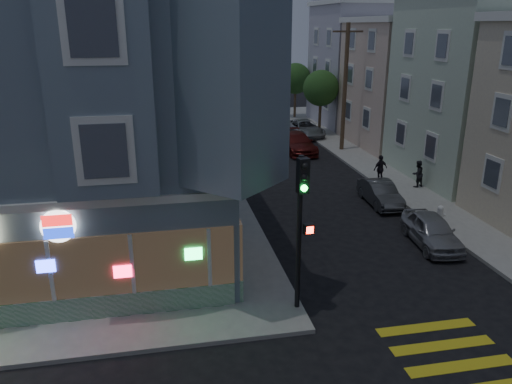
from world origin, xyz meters
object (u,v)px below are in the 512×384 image
object	(u,v)px
street_tree_near	(321,88)
street_tree_far	(296,79)
parked_car_a	(432,230)
fire_hydrant	(440,214)
utility_pole	(345,86)
pedestrian_b	(380,169)
parked_car_b	(380,193)
traffic_signal	(302,209)
parked_car_c	(297,143)
parked_car_d	(304,129)
pedestrian_a	(418,174)

from	to	relation	value
street_tree_near	street_tree_far	xyz separation A→B (m)	(0.00, 8.00, 0.00)
parked_car_a	fire_hydrant	distance (m)	2.35
street_tree_far	utility_pole	bearing A→B (deg)	-90.82
pedestrian_b	parked_car_b	bearing A→B (deg)	49.51
street_tree_far	traffic_signal	world-z (taller)	street_tree_far
utility_pole	parked_car_a	distance (m)	17.35
pedestrian_b	parked_car_c	xyz separation A→B (m)	(-2.70, 8.48, -0.24)
traffic_signal	parked_car_d	bearing A→B (deg)	64.86
fire_hydrant	pedestrian_b	bearing A→B (deg)	90.00
parked_car_d	traffic_signal	world-z (taller)	traffic_signal
street_tree_near	traffic_signal	size ratio (longest dim) A/B	1.03
utility_pole	parked_car_d	bearing A→B (deg)	103.50
parked_car_c	traffic_signal	world-z (taller)	traffic_signal
pedestrian_b	fire_hydrant	size ratio (longest dim) A/B	1.84
street_tree_far	pedestrian_b	bearing A→B (deg)	-92.31
street_tree_far	fire_hydrant	distance (m)	29.08
pedestrian_a	pedestrian_b	xyz separation A→B (m)	(-1.70, 1.26, 0.04)
parked_car_d	traffic_signal	distance (m)	27.47
parked_car_c	utility_pole	bearing A→B (deg)	-5.60
parked_car_b	traffic_signal	bearing A→B (deg)	-124.64
traffic_signal	pedestrian_a	bearing A→B (deg)	39.39
utility_pole	parked_car_d	xyz separation A→B (m)	(-1.30, 5.42, -4.10)
utility_pole	parked_car_b	xyz separation A→B (m)	(-2.15, -11.51, -4.18)
street_tree_far	traffic_signal	xyz separation A→B (m)	(-9.38, -34.73, -0.31)
utility_pole	parked_car_d	distance (m)	6.92
parked_car_c	fire_hydrant	xyz separation A→B (m)	(2.70, -15.09, -0.11)
utility_pole	parked_car_b	world-z (taller)	utility_pole
street_tree_far	parked_car_d	bearing A→B (deg)	-99.91
pedestrian_a	parked_car_d	distance (m)	15.11
parked_car_d	fire_hydrant	world-z (taller)	parked_car_d
traffic_signal	parked_car_b	bearing A→B (deg)	44.32
fire_hydrant	parked_car_d	bearing A→B (deg)	91.69
parked_car_b	traffic_signal	xyz separation A→B (m)	(-7.03, -9.22, 3.01)
pedestrian_a	parked_car_b	size ratio (longest dim) A/B	0.41
parked_car_a	parked_car_b	world-z (taller)	parked_car_a
street_tree_far	parked_car_c	xyz separation A→B (m)	(-3.60, -13.78, -3.21)
utility_pole	traffic_signal	size ratio (longest dim) A/B	1.75
street_tree_near	parked_car_b	size ratio (longest dim) A/B	1.42
pedestrian_b	parked_car_b	world-z (taller)	pedestrian_b
street_tree_near	parked_car_a	size ratio (longest dim) A/B	1.35
street_tree_near	pedestrian_b	size ratio (longest dim) A/B	3.26
parked_car_b	pedestrian_b	bearing A→B (deg)	68.60
street_tree_near	fire_hydrant	bearing A→B (deg)	-92.47
utility_pole	street_tree_far	xyz separation A→B (m)	(0.20, 14.00, -0.86)
traffic_signal	fire_hydrant	xyz separation A→B (m)	(8.48, 5.85, -3.01)
traffic_signal	parked_car_c	bearing A→B (deg)	66.21
street_tree_far	traffic_signal	size ratio (longest dim) A/B	1.03
parked_car_a	parked_car_b	distance (m)	5.20
street_tree_far	parked_car_b	bearing A→B (deg)	-95.26
pedestrian_b	traffic_signal	distance (m)	15.31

